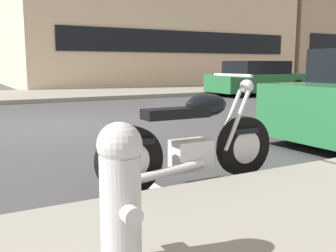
% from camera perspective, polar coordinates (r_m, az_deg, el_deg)
% --- Properties ---
extents(ground_plane, '(260.00, 260.00, 0.00)m').
position_cam_1_polar(ground_plane, '(8.27, -16.59, -0.00)').
color(ground_plane, '#3D3D3F').
extents(sidewalk_far_curb, '(120.00, 5.00, 0.14)m').
position_cam_1_polar(sidewalk_far_curb, '(20.66, 12.73, 5.48)').
color(sidewalk_far_curb, gray).
rests_on(sidewalk_far_curb, ground).
extents(parking_stall_stripe, '(0.12, 2.20, 0.01)m').
position_cam_1_polar(parking_stall_stripe, '(4.27, -3.72, -7.77)').
color(parking_stall_stripe, silver).
rests_on(parking_stall_stripe, ground).
extents(parked_motorcycle, '(2.02, 0.62, 1.13)m').
position_cam_1_polar(parked_motorcycle, '(4.04, 3.61, -2.40)').
color(parked_motorcycle, black).
rests_on(parked_motorcycle, ground).
extents(car_opposite_curb, '(4.07, 1.83, 1.35)m').
position_cam_1_polar(car_opposite_curb, '(16.27, 12.79, 6.65)').
color(car_opposite_curb, '#236638').
rests_on(car_opposite_curb, ground).
extents(fire_hydrant, '(0.24, 0.36, 0.80)m').
position_cam_1_polar(fire_hydrant, '(2.13, -6.88, -9.40)').
color(fire_hydrant, '#B7B7BC').
rests_on(fire_hydrant, sidewalk_near_curb).
extents(townhouse_corner_block, '(10.38, 11.95, 11.80)m').
position_cam_1_polar(townhouse_corner_block, '(34.23, 17.30, 16.37)').
color(townhouse_corner_block, tan).
rests_on(townhouse_corner_block, ground).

